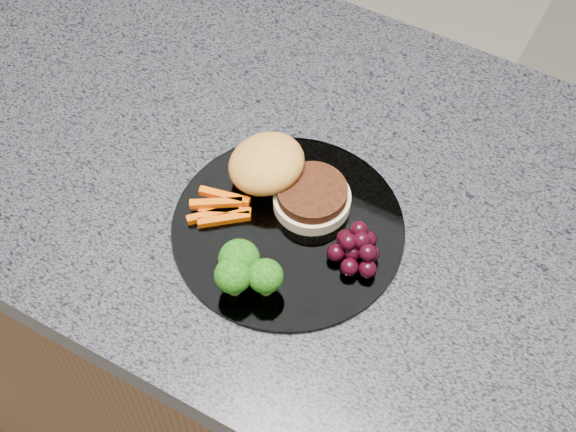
% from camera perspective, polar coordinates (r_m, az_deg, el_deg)
% --- Properties ---
extents(island_cabinet, '(1.20, 0.60, 0.86)m').
position_cam_1_polar(island_cabinet, '(1.34, 1.52, -9.91)').
color(island_cabinet, brown).
rests_on(island_cabinet, ground).
extents(countertop, '(1.20, 0.60, 0.04)m').
position_cam_1_polar(countertop, '(0.95, 2.11, 1.62)').
color(countertop, '#43434C').
rests_on(countertop, island_cabinet).
extents(plate, '(0.26, 0.26, 0.01)m').
position_cam_1_polar(plate, '(0.89, 0.00, -0.84)').
color(plate, white).
rests_on(plate, countertop).
extents(burger, '(0.16, 0.11, 0.05)m').
position_cam_1_polar(burger, '(0.90, -0.40, 2.74)').
color(burger, beige).
rests_on(burger, plate).
extents(carrot_sticks, '(0.07, 0.06, 0.02)m').
position_cam_1_polar(carrot_sticks, '(0.90, -4.81, 0.59)').
color(carrot_sticks, '#D55003').
rests_on(carrot_sticks, plate).
extents(broccoli, '(0.07, 0.06, 0.05)m').
position_cam_1_polar(broccoli, '(0.83, -3.12, -3.80)').
color(broccoli, olive).
rests_on(broccoli, plate).
extents(grape_bunch, '(0.06, 0.06, 0.03)m').
position_cam_1_polar(grape_bunch, '(0.86, 4.92, -2.35)').
color(grape_bunch, black).
rests_on(grape_bunch, plate).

